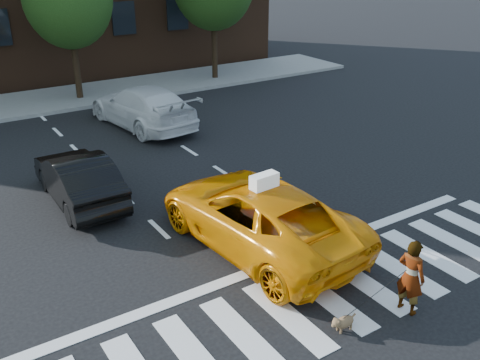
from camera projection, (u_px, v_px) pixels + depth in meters
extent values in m
plane|color=black|center=(327.00, 299.00, 10.63)|extent=(120.00, 120.00, 0.00)
cube|color=silver|center=(327.00, 298.00, 10.63)|extent=(13.00, 2.40, 0.01)
cube|color=silver|center=(279.00, 262.00, 11.85)|extent=(12.00, 0.30, 0.01)
cube|color=slate|center=(66.00, 98.00, 23.98)|extent=(30.00, 4.00, 0.15)
cylinder|color=black|center=(76.00, 61.00, 23.15)|extent=(0.28, 0.28, 3.55)
cylinder|color=black|center=(214.00, 42.00, 26.58)|extent=(0.28, 0.28, 3.85)
imported|color=orange|center=(258.00, 215.00, 12.26)|extent=(3.00, 5.71, 1.53)
imported|color=black|center=(79.00, 178.00, 14.36)|extent=(1.47, 4.13, 1.36)
imported|color=silver|center=(142.00, 106.00, 20.28)|extent=(2.79, 5.56, 1.55)
imported|color=#999999|center=(411.00, 277.00, 9.99)|extent=(0.45, 0.61, 1.54)
ellipsoid|color=#95654B|center=(345.00, 322.00, 9.71)|extent=(0.41, 0.23, 0.22)
sphere|color=#95654B|center=(337.00, 323.00, 9.60)|extent=(0.17, 0.17, 0.16)
sphere|color=#95654B|center=(334.00, 325.00, 9.58)|extent=(0.08, 0.08, 0.08)
cylinder|color=#95654B|center=(353.00, 316.00, 9.78)|extent=(0.12, 0.04, 0.10)
sphere|color=#95654B|center=(335.00, 319.00, 9.62)|extent=(0.06, 0.06, 0.06)
sphere|color=#95654B|center=(339.00, 322.00, 9.54)|extent=(0.06, 0.06, 0.06)
cylinder|color=#95654B|center=(341.00, 331.00, 9.67)|extent=(0.04, 0.04, 0.11)
cylinder|color=#95654B|center=(337.00, 328.00, 9.75)|extent=(0.04, 0.04, 0.11)
cylinder|color=#95654B|center=(351.00, 327.00, 9.78)|extent=(0.04, 0.04, 0.11)
cylinder|color=#95654B|center=(347.00, 324.00, 9.85)|extent=(0.04, 0.04, 0.11)
cube|color=white|center=(264.00, 181.00, 11.73)|extent=(0.67, 0.33, 0.32)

